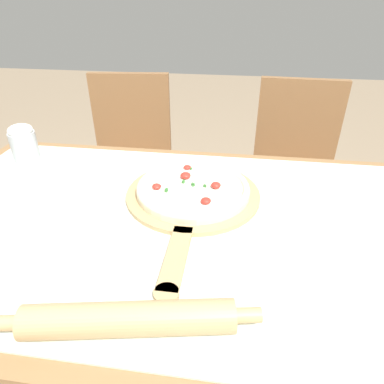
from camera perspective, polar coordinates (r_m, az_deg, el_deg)
dining_table at (r=0.92m, az=-0.92°, el=-10.25°), size 1.47×0.86×0.73m
towel_cloth at (r=0.85m, az=-0.98°, el=-5.10°), size 1.39×0.78×0.00m
pizza_peel at (r=0.93m, az=0.07°, el=-1.02°), size 0.37×0.57×0.01m
pizza at (r=0.94m, az=0.25°, el=0.68°), size 0.31×0.31×0.04m
rolling_pin at (r=0.61m, az=-10.45°, el=-20.11°), size 0.44×0.12×0.06m
chair_left at (r=1.74m, az=-10.05°, el=6.13°), size 0.44×0.44×0.89m
chair_right at (r=1.68m, az=16.59°, el=4.37°), size 0.42×0.42×0.89m
flour_cup at (r=1.26m, az=-26.30°, el=7.48°), size 0.08×0.08×0.12m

